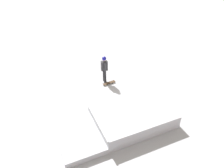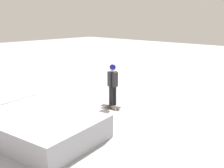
# 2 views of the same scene
# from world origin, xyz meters

# --- Properties ---
(ground_plane) EXTENTS (60.00, 60.00, 0.00)m
(ground_plane) POSITION_xyz_m (0.00, 0.00, 0.00)
(ground_plane) COLOR #A8AAB2
(skate_ramp) EXTENTS (5.72, 3.35, 0.74)m
(skate_ramp) POSITION_xyz_m (-0.92, 0.76, 0.32)
(skate_ramp) COLOR #B0B3BB
(skate_ramp) RESTS_ON ground
(skater) EXTENTS (0.38, 0.44, 1.73)m
(skater) POSITION_xyz_m (-0.94, -3.03, 1.01)
(skater) COLOR black
(skater) RESTS_ON ground
(skateboard) EXTENTS (0.82, 0.41, 0.09)m
(skateboard) POSITION_xyz_m (-1.14, -2.70, 0.08)
(skateboard) COLOR #3F2D1E
(skateboard) RESTS_ON ground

